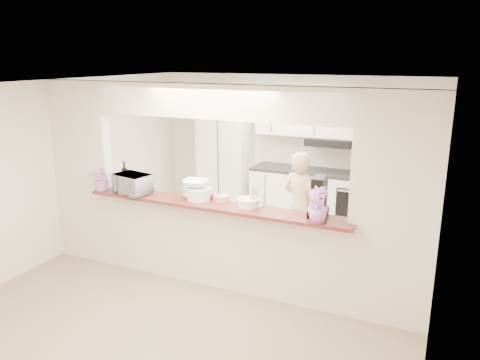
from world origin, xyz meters
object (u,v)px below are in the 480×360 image
Objects in this scene: person at (300,208)px; toaster_oven at (132,184)px; stand_mixer at (319,198)px; refrigerator at (413,187)px.

toaster_oven is at bearing 55.12° from person.
person reaches higher than stand_mixer.
refrigerator reaches higher than stand_mixer.
stand_mixer is at bearing 16.06° from toaster_oven.
stand_mixer is at bearing -107.21° from refrigerator.
refrigerator is 2.01m from person.
person reaches higher than toaster_oven.
stand_mixer is (-0.80, -2.58, 0.44)m from refrigerator.
stand_mixer is 1.31m from person.
refrigerator is 4.24m from toaster_oven.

